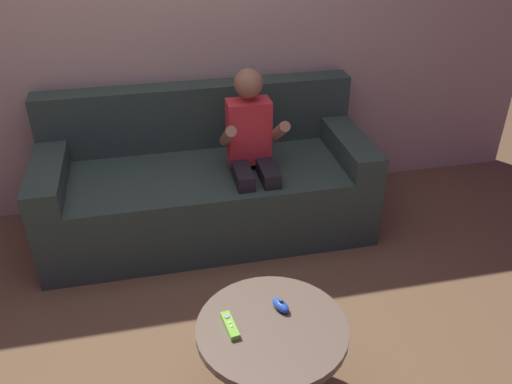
# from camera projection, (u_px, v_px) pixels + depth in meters

# --- Properties ---
(ground_plane) EXTENTS (10.03, 10.03, 0.00)m
(ground_plane) POSITION_uv_depth(u_px,v_px,m) (196.00, 359.00, 2.48)
(ground_plane) COLOR brown
(wall_back) EXTENTS (5.01, 0.05, 2.50)m
(wall_back) POSITION_uv_depth(u_px,v_px,m) (152.00, 10.00, 3.08)
(wall_back) COLOR #B2A38E
(wall_back) RESTS_ON ground
(couch) EXTENTS (1.93, 0.80, 0.83)m
(couch) POSITION_uv_depth(u_px,v_px,m) (206.00, 184.00, 3.28)
(couch) COLOR #2D4238
(couch) RESTS_ON ground
(person_seated_on_couch) EXTENTS (0.35, 0.43, 1.03)m
(person_seated_on_couch) POSITION_uv_depth(u_px,v_px,m) (252.00, 150.00, 3.02)
(person_seated_on_couch) COLOR black
(person_seated_on_couch) RESTS_ON ground
(coffee_table) EXTENTS (0.59, 0.59, 0.43)m
(coffee_table) POSITION_uv_depth(u_px,v_px,m) (272.00, 333.00, 2.09)
(coffee_table) COLOR brown
(coffee_table) RESTS_ON ground
(game_remote_lime_near_edge) EXTENTS (0.06, 0.14, 0.03)m
(game_remote_lime_near_edge) POSITION_uv_depth(u_px,v_px,m) (230.00, 325.00, 2.06)
(game_remote_lime_near_edge) COLOR #72C638
(game_remote_lime_near_edge) RESTS_ON coffee_table
(nunchuk_blue) EXTENTS (0.08, 0.10, 0.05)m
(nunchuk_blue) POSITION_uv_depth(u_px,v_px,m) (281.00, 305.00, 2.14)
(nunchuk_blue) COLOR blue
(nunchuk_blue) RESTS_ON coffee_table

